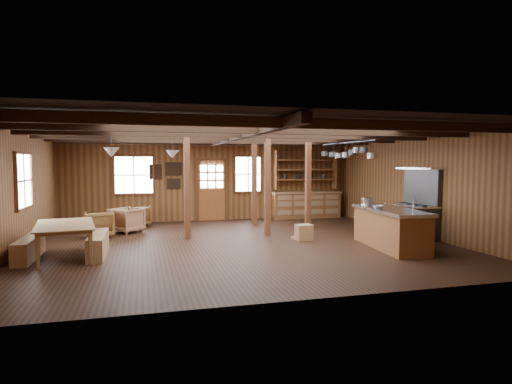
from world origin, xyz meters
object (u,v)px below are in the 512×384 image
(kitchen_island, at_px, (390,228))
(armchair_c, at_px, (127,220))
(commercial_range, at_px, (413,215))
(armchair_b, at_px, (140,216))
(armchair_a, at_px, (100,224))
(dining_table, at_px, (67,241))

(kitchen_island, relative_size, armchair_c, 3.27)
(commercial_range, distance_m, armchair_b, 8.22)
(commercial_range, xyz_separation_m, armchair_a, (-8.13, 2.30, -0.27))
(kitchen_island, height_order, dining_table, kitchen_island)
(armchair_a, distance_m, armchair_c, 0.90)
(armchair_a, xyz_separation_m, armchair_b, (1.05, 1.87, -0.03))
(armchair_c, bearing_deg, armchair_a, 85.09)
(dining_table, bearing_deg, armchair_a, -18.39)
(armchair_b, height_order, armchair_c, armchair_c)
(dining_table, bearing_deg, commercial_range, -97.54)
(armchair_a, distance_m, armchair_b, 2.15)
(commercial_range, bearing_deg, armchair_b, 149.47)
(kitchen_island, xyz_separation_m, armchair_b, (-5.73, 5.22, -0.17))
(kitchen_island, bearing_deg, commercial_range, 43.56)
(kitchen_island, relative_size, commercial_range, 1.36)
(armchair_a, bearing_deg, commercial_range, 156.31)
(dining_table, bearing_deg, armchair_c, -28.62)
(commercial_range, xyz_separation_m, dining_table, (-8.55, -0.16, -0.26))
(commercial_range, bearing_deg, armchair_a, 164.19)
(kitchen_island, height_order, armchair_a, kitchen_island)
(armchair_b, distance_m, armchair_c, 1.34)
(kitchen_island, bearing_deg, armchair_c, 152.61)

